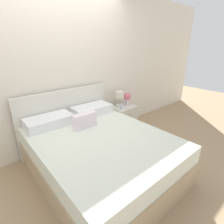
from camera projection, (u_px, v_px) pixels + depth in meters
name	position (u px, v px, depth m)	size (l,w,h in m)	color
ground_plane	(69.00, 143.00, 3.18)	(12.00, 12.00, 0.00)	tan
wall_back	(59.00, 70.00, 2.76)	(8.00, 0.06, 2.60)	silver
bed	(98.00, 151.00, 2.42)	(1.60, 1.97, 1.00)	tan
nightstand	(123.00, 118.00, 3.64)	(0.49, 0.41, 0.50)	silver
table_lamp	(120.00, 96.00, 3.50)	(0.18, 0.18, 0.31)	white
flower_vase	(127.00, 97.00, 3.62)	(0.15, 0.15, 0.25)	silver
alarm_clock	(123.00, 107.00, 3.41)	(0.08, 0.04, 0.06)	silver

